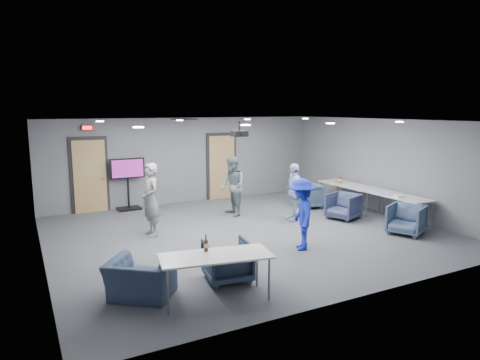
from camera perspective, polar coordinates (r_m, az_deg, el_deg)
name	(u,v)px	position (r m, az deg, el deg)	size (l,w,h in m)	color
floor	(246,233)	(10.49, 0.84, -7.04)	(9.00, 9.00, 0.00)	#3B3E43
ceiling	(247,121)	(10.05, 0.88, 7.88)	(9.00, 9.00, 0.00)	white
wall_back	(187,160)	(13.80, -7.08, 2.63)	(9.00, 0.02, 2.70)	slate
wall_front	(368,215)	(7.00, 16.70, -4.44)	(9.00, 0.02, 2.70)	slate
wall_left	(39,196)	(8.99, -25.26, -1.91)	(0.02, 8.00, 2.70)	slate
wall_right	(384,166)	(12.92, 18.70, 1.74)	(0.02, 8.00, 2.70)	slate
door_left	(90,176)	(13.06, -19.40, 0.52)	(1.06, 0.17, 2.24)	black
door_right	(222,167)	(14.25, -2.47, 1.78)	(1.06, 0.17, 2.24)	black
exit_sign	(87,128)	(12.90, -19.73, 6.58)	(0.32, 0.08, 0.16)	black
hvac_diffuser	(184,119)	(12.40, -7.42, 8.05)	(0.60, 0.60, 0.03)	black
downlights	(247,122)	(10.05, 0.88, 7.79)	(6.18, 3.78, 0.02)	white
person_a	(151,200)	(10.28, -11.82, -2.59)	(0.63, 0.42, 1.73)	gray
person_b	(232,186)	(11.94, -1.01, -0.85)	(0.81, 0.63, 1.68)	slate
person_c	(294,192)	(11.53, 7.20, -1.62)	(0.91, 0.38, 1.55)	#AEBCE0
person_d	(302,214)	(9.21, 8.20, -4.54)	(0.99, 0.57, 1.54)	#1B2AB2
chair_right_a	(307,196)	(13.15, 8.88, -2.07)	(0.79, 0.81, 0.74)	#35475B
chair_right_b	(343,206)	(12.00, 13.62, -3.42)	(0.76, 0.78, 0.71)	#313955
chair_right_c	(406,219)	(11.03, 21.29, -4.92)	(0.77, 0.79, 0.72)	#3E4F6B
chair_front_a	(227,261)	(7.62, -1.70, -10.68)	(0.77, 0.79, 0.72)	#313E55
chair_front_b	(141,279)	(7.15, -13.04, -12.69)	(0.98, 0.86, 0.64)	#36455E
table_right_a	(349,186)	(13.31, 14.30, -0.72)	(0.81, 1.95, 0.73)	silver
table_right_b	(398,197)	(11.99, 20.35, -2.15)	(0.75, 1.80, 0.73)	silver
table_front_left	(216,258)	(6.80, -3.27, -10.33)	(1.84, 1.03, 0.73)	silver
bottle_front	(206,245)	(6.94, -4.56, -8.63)	(0.07, 0.07, 0.27)	#552B0E
bottle_right	(340,180)	(13.46, 13.25, 0.02)	(0.07, 0.07, 0.26)	#552B0E
snack_box	(336,182)	(13.42, 12.64, -0.31)	(0.18, 0.12, 0.04)	#D16234
wrapper	(399,196)	(11.75, 20.42, -2.04)	(0.23, 0.15, 0.05)	silver
tv_stand	(128,181)	(13.07, -14.72, -0.10)	(1.01, 0.48, 1.54)	black
projector	(239,133)	(10.15, -0.07, 6.22)	(0.34, 0.33, 0.36)	black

